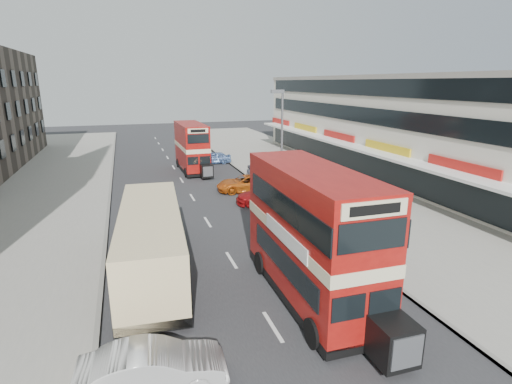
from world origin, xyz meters
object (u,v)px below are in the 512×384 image
object	(u,v)px
car_right_a	(268,195)
car_left_front	(153,369)
bus_second	(192,147)
car_right_b	(246,183)
pedestrian_near	(334,196)
cyclist	(250,182)
street_lamp	(281,136)
car_right_c	(214,158)
bus_main	(312,235)
coach	(151,239)

from	to	relation	value
car_right_a	car_left_front	bearing A→B (deg)	-22.32
bus_second	car_right_b	world-z (taller)	bus_second
pedestrian_near	cyclist	distance (m)	8.25
car_right_b	street_lamp	bearing A→B (deg)	42.85
street_lamp	car_right_c	bearing A→B (deg)	97.98
car_right_b	car_right_c	bearing A→B (deg)	-175.70
car_right_a	pedestrian_near	bearing A→B (deg)	56.89
bus_second	car_left_front	xyz separation A→B (m)	(-6.01, -29.51, -1.71)
bus_main	car_right_b	distance (m)	17.27
car_right_b	cyclist	distance (m)	0.53
car_right_c	cyclist	world-z (taller)	cyclist
bus_main	car_right_a	distance (m)	13.59
car_right_a	pedestrian_near	world-z (taller)	pedestrian_near
car_right_a	cyclist	world-z (taller)	cyclist
bus_second	car_right_c	bearing A→B (deg)	-134.08
car_left_front	coach	bearing A→B (deg)	-0.23
street_lamp	bus_main	size ratio (longest dim) A/B	0.85
bus_second	pedestrian_near	xyz separation A→B (m)	(7.07, -16.15, -1.33)
car_left_front	pedestrian_near	bearing A→B (deg)	-40.54
bus_second	car_right_b	size ratio (longest dim) A/B	1.75
coach	pedestrian_near	size ratio (longest dim) A/B	5.81
car_right_a	car_right_b	world-z (taller)	car_right_a
bus_second	coach	xyz separation A→B (m)	(-5.46, -21.77, -0.75)
street_lamp	pedestrian_near	distance (m)	6.22
bus_second	coach	size ratio (longest dim) A/B	0.77
car_right_c	bus_main	bearing A→B (deg)	1.91
car_right_a	car_right_b	distance (m)	3.91
car_left_front	car_right_b	bearing A→B (deg)	-19.71
car_right_a	cyclist	distance (m)	4.19
bus_second	car_right_a	distance (m)	13.58
coach	car_right_c	xyz separation A→B (m)	(8.28, 24.80, -1.02)
cyclist	pedestrian_near	bearing A→B (deg)	-59.03
bus_second	car_right_a	bearing A→B (deg)	103.59
car_right_b	car_right_c	xyz separation A→B (m)	(-0.04, 12.19, -0.02)
car_right_a	pedestrian_near	size ratio (longest dim) A/B	2.55
car_right_a	car_right_c	size ratio (longest dim) A/B	1.25
car_right_a	bus_main	bearing A→B (deg)	-4.83
car_left_front	cyclist	bearing A→B (deg)	-20.35
coach	bus_second	bearing A→B (deg)	79.84
bus_main	car_right_b	size ratio (longest dim) A/B	2.01
car_right_a	car_right_c	xyz separation A→B (m)	(-0.60, 16.06, -0.04)
pedestrian_near	bus_main	bearing A→B (deg)	40.87
bus_second	pedestrian_near	distance (m)	17.68
bus_main	cyclist	size ratio (longest dim) A/B	4.59
bus_second	cyclist	distance (m)	9.58
bus_second	cyclist	bearing A→B (deg)	109.29
bus_second	car_left_front	size ratio (longest dim) A/B	1.97
bus_main	pedestrian_near	bearing A→B (deg)	-122.49
car_left_front	pedestrian_near	world-z (taller)	pedestrian_near
car_right_c	cyclist	bearing A→B (deg)	8.58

